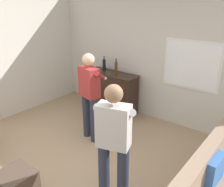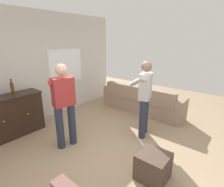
% 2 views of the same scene
% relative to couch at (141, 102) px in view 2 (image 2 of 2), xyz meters
% --- Properties ---
extents(ground, '(10.40, 10.40, 0.00)m').
position_rel_couch_xyz_m(ground, '(-1.94, -0.71, -0.32)').
color(ground, '#9E8466').
extents(wall_back_with_window, '(5.20, 0.15, 2.80)m').
position_rel_couch_xyz_m(wall_back_with_window, '(-1.92, 1.95, 1.08)').
color(wall_back_with_window, beige).
rests_on(wall_back_with_window, ground).
extents(couch, '(0.57, 2.50, 0.83)m').
position_rel_couch_xyz_m(couch, '(0.00, 0.00, 0.00)').
color(couch, gray).
rests_on(couch, ground).
extents(sideboard_cabinet, '(1.30, 0.49, 0.94)m').
position_rel_couch_xyz_m(sideboard_cabinet, '(-2.92, 1.59, 0.15)').
color(sideboard_cabinet, black).
rests_on(sideboard_cabinet, ground).
extents(bottle_wine_green, '(0.07, 0.07, 0.35)m').
position_rel_couch_xyz_m(bottle_wine_green, '(-2.80, 1.63, 0.76)').
color(bottle_wine_green, '#593314').
rests_on(bottle_wine_green, sideboard_cabinet).
extents(ottoman, '(0.46, 0.46, 0.43)m').
position_rel_couch_xyz_m(ottoman, '(-2.13, -1.46, -0.10)').
color(ottoman, '#47382D').
rests_on(ottoman, ground).
extents(person_standing_left, '(0.54, 0.51, 1.68)m').
position_rel_couch_xyz_m(person_standing_left, '(-2.41, 0.33, 0.62)').
color(person_standing_left, '#282D42').
rests_on(person_standing_left, ground).
extents(person_standing_right, '(0.53, 0.52, 1.68)m').
position_rel_couch_xyz_m(person_standing_right, '(-1.07, -0.68, 0.62)').
color(person_standing_right, '#282D42').
rests_on(person_standing_right, ground).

